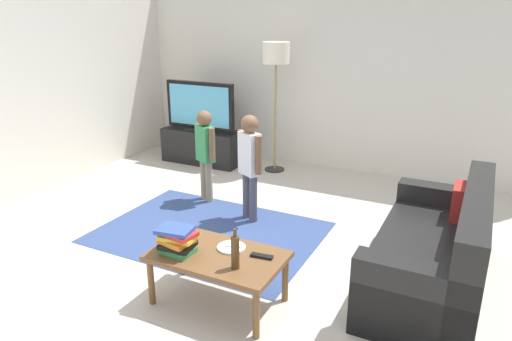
{
  "coord_description": "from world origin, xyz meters",
  "views": [
    {
      "loc": [
        1.98,
        -3.31,
        2.14
      ],
      "look_at": [
        0.0,
        0.6,
        0.65
      ],
      "focal_mm": 32.67,
      "sensor_mm": 36.0,
      "label": 1
    }
  ],
  "objects_px": {
    "child_center": "(250,158)",
    "child_near_tv": "(205,148)",
    "bottle": "(235,252)",
    "plate": "(231,247)",
    "couch": "(439,255)",
    "coffee_table": "(218,259)",
    "floor_lamp": "(276,60)",
    "tv_stand": "(202,147)",
    "tv_remote": "(262,256)",
    "book_stack": "(177,239)",
    "tv": "(200,107)"
  },
  "relations": [
    {
      "from": "child_center",
      "to": "couch",
      "type": "bearing_deg",
      "value": -13.95
    },
    {
      "from": "floor_lamp",
      "to": "child_center",
      "type": "height_order",
      "value": "floor_lamp"
    },
    {
      "from": "floor_lamp",
      "to": "coffee_table",
      "type": "height_order",
      "value": "floor_lamp"
    },
    {
      "from": "tv",
      "to": "couch",
      "type": "bearing_deg",
      "value": -28.94
    },
    {
      "from": "couch",
      "to": "coffee_table",
      "type": "relative_size",
      "value": 1.8
    },
    {
      "from": "tv_stand",
      "to": "child_center",
      "type": "height_order",
      "value": "child_center"
    },
    {
      "from": "coffee_table",
      "to": "book_stack",
      "type": "height_order",
      "value": "book_stack"
    },
    {
      "from": "bottle",
      "to": "plate",
      "type": "bearing_deg",
      "value": 125.27
    },
    {
      "from": "child_near_tv",
      "to": "tv_remote",
      "type": "distance_m",
      "value": 2.24
    },
    {
      "from": "child_near_tv",
      "to": "plate",
      "type": "xyz_separation_m",
      "value": [
        1.26,
        -1.6,
        -0.23
      ]
    },
    {
      "from": "child_near_tv",
      "to": "coffee_table",
      "type": "bearing_deg",
      "value": -54.97
    },
    {
      "from": "tv_remote",
      "to": "child_near_tv",
      "type": "bearing_deg",
      "value": 126.38
    },
    {
      "from": "floor_lamp",
      "to": "child_center",
      "type": "xyz_separation_m",
      "value": [
        0.46,
        -1.65,
        -0.85
      ]
    },
    {
      "from": "couch",
      "to": "book_stack",
      "type": "relative_size",
      "value": 5.91
    },
    {
      "from": "tv_stand",
      "to": "coffee_table",
      "type": "xyz_separation_m",
      "value": [
        2.07,
        -2.96,
        0.13
      ]
    },
    {
      "from": "coffee_table",
      "to": "floor_lamp",
      "type": "bearing_deg",
      "value": 107.01
    },
    {
      "from": "child_center",
      "to": "bottle",
      "type": "distance_m",
      "value": 1.75
    },
    {
      "from": "couch",
      "to": "child_near_tv",
      "type": "bearing_deg",
      "value": 164.51
    },
    {
      "from": "book_stack",
      "to": "bottle",
      "type": "bearing_deg",
      "value": -0.52
    },
    {
      "from": "bottle",
      "to": "plate",
      "type": "xyz_separation_m",
      "value": [
        -0.17,
        0.24,
        -0.12
      ]
    },
    {
      "from": "floor_lamp",
      "to": "plate",
      "type": "relative_size",
      "value": 8.09
    },
    {
      "from": "couch",
      "to": "coffee_table",
      "type": "xyz_separation_m",
      "value": [
        -1.48,
        -0.98,
        0.08
      ]
    },
    {
      "from": "bottle",
      "to": "child_center",
      "type": "bearing_deg",
      "value": 114.16
    },
    {
      "from": "floor_lamp",
      "to": "book_stack",
      "type": "relative_size",
      "value": 5.84
    },
    {
      "from": "tv_stand",
      "to": "coffee_table",
      "type": "relative_size",
      "value": 1.2
    },
    {
      "from": "book_stack",
      "to": "tv",
      "type": "bearing_deg",
      "value": 120.37
    },
    {
      "from": "tv_stand",
      "to": "tv_remote",
      "type": "xyz_separation_m",
      "value": [
        2.39,
        -2.86,
        0.19
      ]
    },
    {
      "from": "child_near_tv",
      "to": "floor_lamp",
      "type": "bearing_deg",
      "value": 79.61
    },
    {
      "from": "child_center",
      "to": "tv_remote",
      "type": "bearing_deg",
      "value": -59.3
    },
    {
      "from": "couch",
      "to": "child_center",
      "type": "xyz_separation_m",
      "value": [
        -1.97,
        0.49,
        0.41
      ]
    },
    {
      "from": "couch",
      "to": "child_center",
      "type": "height_order",
      "value": "child_center"
    },
    {
      "from": "tv",
      "to": "coffee_table",
      "type": "height_order",
      "value": "tv"
    },
    {
      "from": "tv_stand",
      "to": "child_near_tv",
      "type": "distance_m",
      "value": 1.57
    },
    {
      "from": "book_stack",
      "to": "bottle",
      "type": "relative_size",
      "value": 1.0
    },
    {
      "from": "couch",
      "to": "coffee_table",
      "type": "distance_m",
      "value": 1.78
    },
    {
      "from": "book_stack",
      "to": "bottle",
      "type": "distance_m",
      "value": 0.5
    },
    {
      "from": "book_stack",
      "to": "plate",
      "type": "bearing_deg",
      "value": 35.37
    },
    {
      "from": "tv",
      "to": "tv_remote",
      "type": "height_order",
      "value": "tv"
    },
    {
      "from": "tv",
      "to": "tv_remote",
      "type": "relative_size",
      "value": 6.47
    },
    {
      "from": "tv",
      "to": "book_stack",
      "type": "distance_m",
      "value": 3.56
    },
    {
      "from": "floor_lamp",
      "to": "plate",
      "type": "bearing_deg",
      "value": -71.48
    },
    {
      "from": "child_center",
      "to": "child_near_tv",
      "type": "bearing_deg",
      "value": 160.38
    },
    {
      "from": "tv",
      "to": "plate",
      "type": "xyz_separation_m",
      "value": [
        2.12,
        -2.82,
        -0.42
      ]
    },
    {
      "from": "tv_stand",
      "to": "couch",
      "type": "xyz_separation_m",
      "value": [
        3.55,
        -1.98,
        0.05
      ]
    },
    {
      "from": "bottle",
      "to": "tv",
      "type": "bearing_deg",
      "value": 126.83
    },
    {
      "from": "couch",
      "to": "plate",
      "type": "relative_size",
      "value": 8.18
    },
    {
      "from": "child_near_tv",
      "to": "plate",
      "type": "bearing_deg",
      "value": -51.87
    },
    {
      "from": "child_center",
      "to": "book_stack",
      "type": "distance_m",
      "value": 1.61
    },
    {
      "from": "tv",
      "to": "plate",
      "type": "relative_size",
      "value": 5.0
    },
    {
      "from": "plate",
      "to": "tv_remote",
      "type": "bearing_deg",
      "value": -4.24
    }
  ]
}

